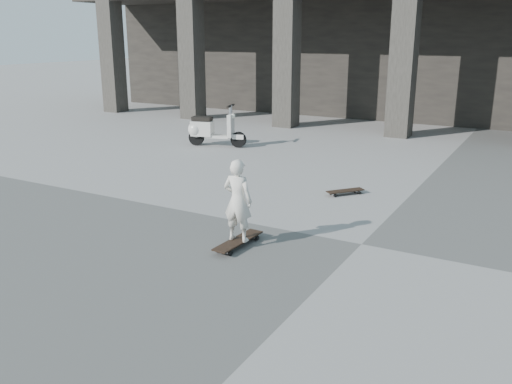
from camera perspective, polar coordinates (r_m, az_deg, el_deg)
The scene contains 6 objects.
ground at distance 7.68m, azimuth 11.05°, elevation -5.42°, with size 90.00×90.00×0.00m, color #50504D.
colonnade at distance 20.71m, azimuth 24.23°, elevation 15.54°, with size 28.00×8.82×6.00m.
longboard at distance 7.45m, azimuth -1.89°, elevation -5.20°, with size 0.27×0.95×0.09m.
skateboard_spare at distance 9.94m, azimuth 9.38°, elevation 0.08°, with size 0.59×0.66×0.08m.
child at distance 7.25m, azimuth -1.93°, elevation -0.90°, with size 0.41×0.27×1.13m, color silver.
scooter at distance 14.18m, azimuth -5.17°, elevation 6.58°, with size 1.53×0.70×1.09m.
Camera 1 is at (2.14, -6.83, 2.80)m, focal length 38.00 mm.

